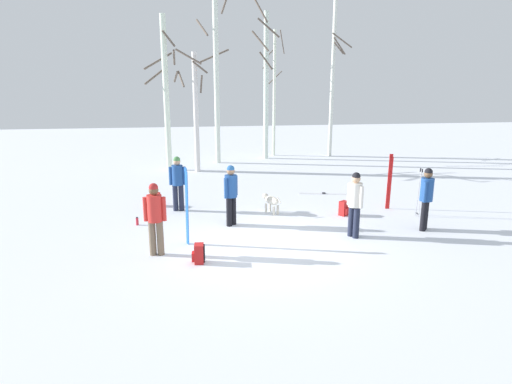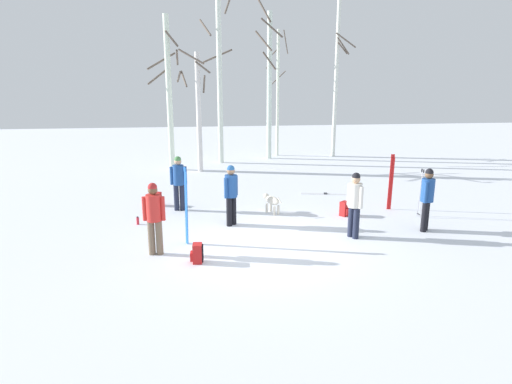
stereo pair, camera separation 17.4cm
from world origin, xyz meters
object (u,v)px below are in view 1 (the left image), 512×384
at_px(person_2, 178,180).
at_px(person_4, 355,200).
at_px(ski_pair_lying_0, 325,194).
at_px(backpack_0, 199,254).
at_px(backpack_2, 344,208).
at_px(birch_tree_3, 266,83).
at_px(water_bottle_0, 137,221).
at_px(birch_tree_4, 274,91).
at_px(person_0, 155,214).
at_px(birch_tree_5, 333,79).
at_px(ski_pair_planted_1, 187,207).
at_px(person_3, 231,191).
at_px(backpack_1, 156,200).
at_px(birch_tree_2, 216,78).
at_px(dog, 271,201).
at_px(birch_tree_0, 166,92).
at_px(ski_poles_0, 420,191).
at_px(birch_tree_1, 196,110).
at_px(ski_pair_planted_0, 389,182).

relative_size(person_2, person_4, 1.00).
distance_m(ski_pair_lying_0, backpack_0, 7.25).
bearing_deg(backpack_2, birch_tree_3, 93.52).
distance_m(person_2, ski_pair_lying_0, 5.42).
bearing_deg(person_2, water_bottle_0, -130.99).
bearing_deg(birch_tree_4, person_0, -111.28).
bearing_deg(water_bottle_0, birch_tree_5, 49.78).
bearing_deg(person_2, ski_pair_planted_1, -84.46).
distance_m(person_3, backpack_0, 2.83).
height_order(backpack_1, birch_tree_2, birch_tree_2).
bearing_deg(dog, birch_tree_0, 114.37).
bearing_deg(person_4, ski_poles_0, 30.00).
distance_m(person_0, backpack_2, 5.91).
height_order(ski_pair_lying_0, birch_tree_5, birch_tree_5).
bearing_deg(dog, birch_tree_2, 96.76).
xyz_separation_m(water_bottle_0, birch_tree_1, (1.83, 7.40, 2.63)).
bearing_deg(birch_tree_2, birch_tree_1, -116.42).
xyz_separation_m(ski_poles_0, birch_tree_2, (-5.37, 9.86, 3.31)).
distance_m(person_4, birch_tree_2, 12.09).
bearing_deg(backpack_1, ski_pair_lying_0, 6.96).
distance_m(ski_poles_0, birch_tree_3, 11.53).
height_order(dog, ski_pair_planted_0, ski_pair_planted_0).
distance_m(backpack_2, birch_tree_5, 11.68).
xyz_separation_m(person_0, backpack_2, (5.37, 2.36, -0.77)).
xyz_separation_m(backpack_0, backpack_1, (-1.26, 4.86, 0.00)).
distance_m(person_2, person_3, 2.26).
height_order(ski_pair_planted_1, birch_tree_2, birch_tree_2).
xyz_separation_m(person_4, backpack_1, (-5.27, 3.74, -0.77)).
bearing_deg(ski_pair_lying_0, backpack_1, -173.04).
bearing_deg(backpack_2, person_4, -102.20).
bearing_deg(birch_tree_4, ski_pair_lying_0, -88.31).
height_order(person_3, birch_tree_5, birch_tree_5).
relative_size(person_0, ski_pair_lying_0, 0.93).
bearing_deg(birch_tree_4, backpack_1, -120.84).
relative_size(ski_pair_planted_1, backpack_2, 4.42).
bearing_deg(ski_pair_planted_0, ski_pair_planted_1, -159.98).
distance_m(person_2, ski_pair_planted_1, 3.06).
relative_size(ski_poles_0, water_bottle_0, 6.22).
xyz_separation_m(person_4, ski_pair_planted_1, (-4.25, 0.07, -0.01)).
bearing_deg(backpack_0, birch_tree_5, 61.60).
distance_m(dog, ski_poles_0, 4.43).
xyz_separation_m(ski_pair_planted_0, backpack_1, (-7.31, 1.38, -0.66)).
height_order(ski_poles_0, backpack_1, ski_poles_0).
relative_size(backpack_0, birch_tree_5, 0.06).
distance_m(dog, ski_pair_lying_0, 3.13).
height_order(person_0, person_3, same).
distance_m(backpack_0, water_bottle_0, 3.38).
distance_m(person_2, backpack_0, 4.34).
distance_m(person_4, backpack_2, 2.05).
distance_m(ski_pair_planted_0, birch_tree_0, 10.68).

